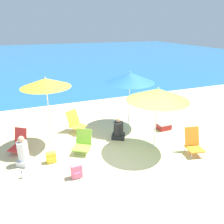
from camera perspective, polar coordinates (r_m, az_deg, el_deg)
ground_plane at (r=6.48m, az=1.74°, el=-14.24°), size 60.00×60.00×0.00m
sea_water at (r=31.19m, az=-17.81°, el=13.73°), size 60.00×40.00×0.01m
beach_umbrella_lime at (r=6.78m, az=11.88°, el=4.51°), size 1.92×1.92×2.08m
beach_umbrella_yellow at (r=7.16m, az=-16.96°, el=7.30°), size 1.57×1.57×2.32m
beach_umbrella_blue at (r=8.36m, az=4.71°, el=8.96°), size 1.89×1.89×2.20m
beach_chair_yellow at (r=8.40m, az=-9.61°, el=-2.53°), size 0.73×0.79×0.81m
beach_chair_red at (r=7.66m, az=-23.10°, el=-7.18°), size 0.66×0.70×0.75m
beach_chair_orange at (r=7.41m, az=20.43°, el=-7.33°), size 0.57×0.68×0.82m
beach_chair_lime at (r=7.12m, az=-7.64°, el=-7.77°), size 0.75×0.78×0.70m
person_seated_near at (r=6.90m, az=-22.17°, el=-9.84°), size 0.50×0.51×0.92m
person_seated_far at (r=7.81m, az=1.70°, el=-4.79°), size 0.58×0.56×0.81m
backpack_pink at (r=6.10m, az=-9.25°, el=-14.96°), size 0.29×0.22×0.39m
backpack_yellow at (r=6.86m, az=-15.64°, el=-11.37°), size 0.29×0.21×0.31m
water_bottle at (r=6.51m, az=-22.40°, el=-15.08°), size 0.08×0.08×0.20m
cooler_box at (r=8.79m, az=13.42°, el=-3.56°), size 0.50×0.37×0.27m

